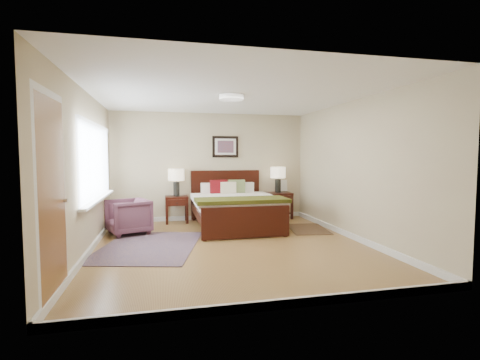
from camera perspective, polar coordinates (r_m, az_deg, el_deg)
The scene contains 18 objects.
floor at distance 5.94m, azimuth -1.39°, elevation -10.70°, with size 5.00×5.00×0.00m, color olive.
back_wall at distance 8.22m, azimuth -4.84°, elevation 2.19°, with size 4.50×0.04×2.50m, color #C0B58B.
front_wall at distance 3.34m, azimuth 7.03°, elevation -0.45°, with size 4.50×0.04×2.50m, color #C0B58B.
left_wall at distance 5.75m, azimuth -23.97°, elevation 1.09°, with size 0.04×5.00×2.50m, color #C0B58B.
right_wall at distance 6.58m, azimuth 18.20°, elevation 1.55°, with size 0.04×5.00×2.50m, color #C0B58B.
ceiling at distance 5.83m, azimuth -1.44°, elevation 13.79°, with size 4.50×5.00×0.02m, color white.
window at distance 6.43m, azimuth -22.32°, elevation 2.53°, with size 0.11×2.72×1.32m.
door at distance 4.06m, azimuth -28.42°, elevation -2.65°, with size 0.06×1.00×2.18m.
ceil_fixture at distance 5.83m, azimuth -1.43°, elevation 13.46°, with size 0.44×0.44×0.08m.
bed at distance 7.31m, azimuth -0.96°, elevation -3.71°, with size 1.75×2.12×1.14m.
wall_art at distance 8.24m, azimuth -2.41°, elevation 5.47°, with size 0.62×0.05×0.50m.
nightstand_left at distance 7.96m, azimuth -10.36°, elevation -3.51°, with size 0.50×0.45×0.60m.
nightstand_right at distance 8.42m, azimuth 6.25°, elevation -3.71°, with size 0.63×0.47×0.62m.
lamp_left at distance 7.93m, azimuth -10.41°, elevation 0.50°, with size 0.36×0.36×0.61m.
lamp_right at distance 8.37m, azimuth 6.25°, elevation 0.89°, with size 0.36×0.36×0.61m.
armchair at distance 7.05m, azimuth -17.88°, elevation -5.74°, with size 0.72×0.74×0.68m, color #5D3342.
rug_persian at distance 6.06m, azimuth -14.67°, elevation -10.48°, with size 1.50×2.12×0.01m, color #0C0D3E.
rug_navy at distance 7.34m, azimuth 11.04°, elevation -7.88°, with size 0.73×1.09×0.01m, color black.
Camera 1 is at (-1.13, -5.64, 1.51)m, focal length 26.00 mm.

